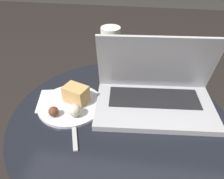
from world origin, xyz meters
The scene contains 6 objects.
table centered at (0.00, 0.00, 0.34)m, with size 0.65×0.65×0.51m.
napkin centered at (-0.19, 0.05, 0.51)m, with size 0.19×0.15×0.00m.
laptop centered at (0.10, 0.08, 0.55)m, with size 0.38×0.25×0.22m.
beer_glass centered at (-0.05, 0.19, 0.61)m, with size 0.06×0.06×0.20m.
snack_plate centered at (-0.15, 0.02, 0.52)m, with size 0.21×0.21×0.06m.
fork centered at (-0.13, -0.04, 0.51)m, with size 0.08×0.19×0.00m.
Camera 1 is at (0.05, -0.48, 0.96)m, focal length 35.00 mm.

